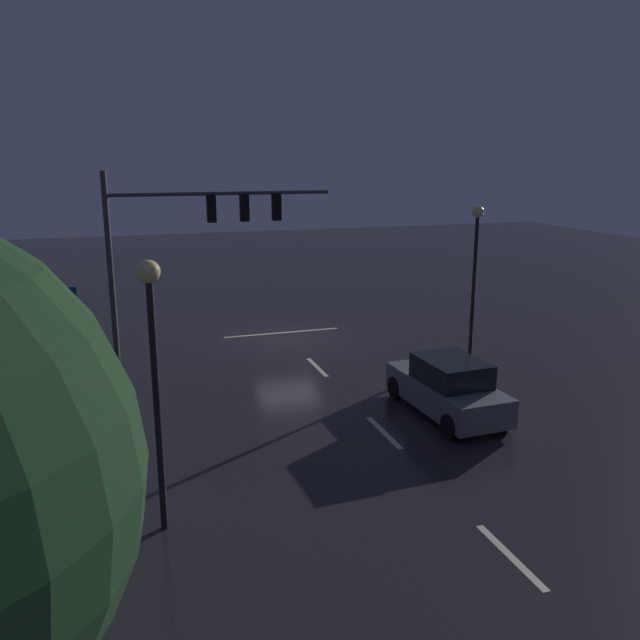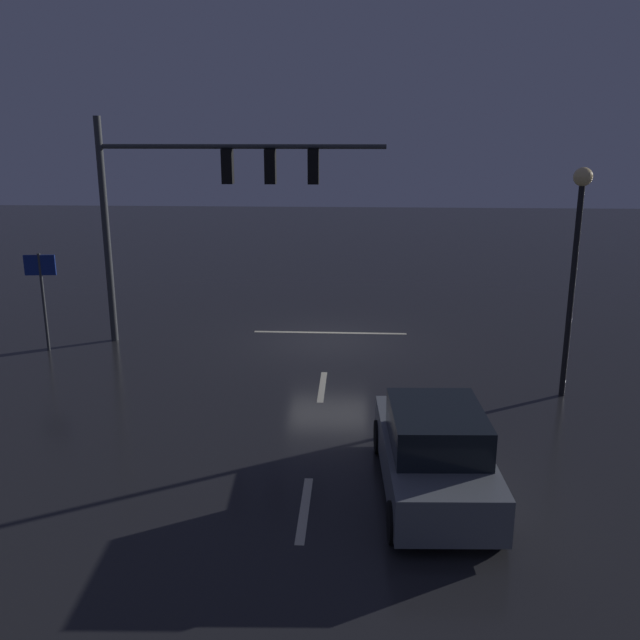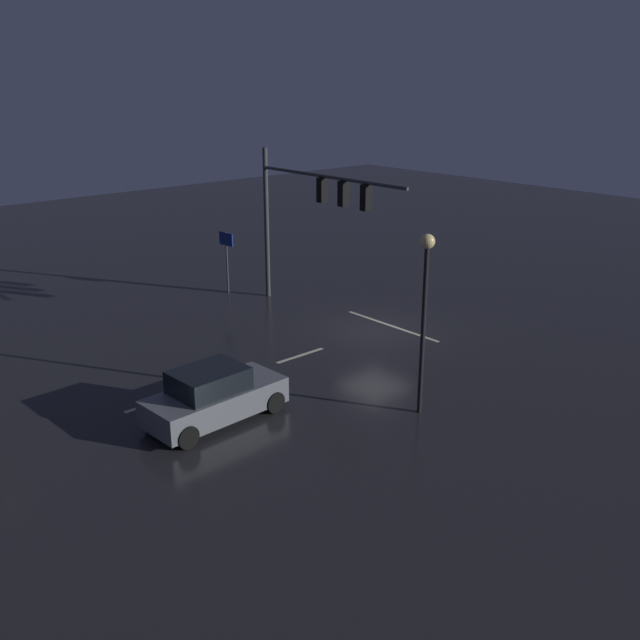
# 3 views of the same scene
# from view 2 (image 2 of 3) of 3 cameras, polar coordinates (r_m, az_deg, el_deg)

# --- Properties ---
(ground_plane) EXTENTS (80.00, 80.00, 0.00)m
(ground_plane) POSITION_cam_2_polar(r_m,az_deg,el_deg) (21.68, 0.74, -1.78)
(ground_plane) COLOR #232326
(traffic_signal_assembly) EXTENTS (8.54, 0.47, 6.83)m
(traffic_signal_assembly) POSITION_cam_2_polar(r_m,az_deg,el_deg) (21.04, -9.56, 10.77)
(traffic_signal_assembly) COLOR #383A3D
(traffic_signal_assembly) RESTS_ON ground_plane
(lane_dash_far) EXTENTS (0.16, 2.20, 0.01)m
(lane_dash_far) POSITION_cam_2_polar(r_m,az_deg,el_deg) (17.90, 0.19, -5.53)
(lane_dash_far) COLOR beige
(lane_dash_far) RESTS_ON ground_plane
(lane_dash_mid) EXTENTS (0.16, 2.20, 0.01)m
(lane_dash_mid) POSITION_cam_2_polar(r_m,az_deg,el_deg) (12.49, -1.29, -15.37)
(lane_dash_mid) COLOR beige
(lane_dash_mid) RESTS_ON ground_plane
(stop_bar) EXTENTS (5.00, 0.16, 0.01)m
(stop_bar) POSITION_cam_2_polar(r_m,az_deg,el_deg) (22.60, 0.84, -1.05)
(stop_bar) COLOR beige
(stop_bar) RESTS_ON ground_plane
(car_approaching) EXTENTS (2.08, 4.44, 1.70)m
(car_approaching) POSITION_cam_2_polar(r_m,az_deg,el_deg) (12.78, 9.43, -10.80)
(car_approaching) COLOR slate
(car_approaching) RESTS_ON ground_plane
(street_lamp_left_kerb) EXTENTS (0.44, 0.44, 5.60)m
(street_lamp_left_kerb) POSITION_cam_2_polar(r_m,az_deg,el_deg) (17.40, 20.49, 6.06)
(street_lamp_left_kerb) COLOR black
(street_lamp_left_kerb) RESTS_ON ground_plane
(route_sign) EXTENTS (0.90, 0.16, 2.96)m
(route_sign) POSITION_cam_2_polar(r_m,az_deg,el_deg) (21.85, -22.08, 3.00)
(route_sign) COLOR #383A3D
(route_sign) RESTS_ON ground_plane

